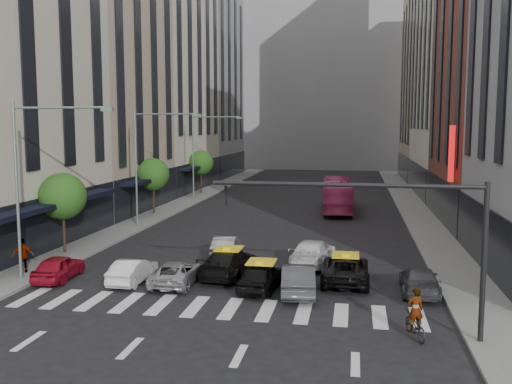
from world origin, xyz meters
The scene contains 32 objects.
ground centered at (0.00, 0.00, 0.00)m, with size 160.00×160.00×0.00m, color black.
sidewalk_left centered at (-11.50, 30.00, 0.07)m, with size 3.00×96.00×0.15m, color slate.
sidewalk_right centered at (11.50, 30.00, 0.07)m, with size 3.00×96.00×0.15m, color slate.
building_left_b centered at (-17.00, 28.00, 12.00)m, with size 8.00×16.00×24.00m, color tan.
building_left_c centered at (-17.00, 46.00, 18.00)m, with size 8.00×20.00×36.00m, color beige.
building_left_d centered at (-17.00, 65.00, 15.00)m, with size 8.00×18.00×30.00m, color gray.
building_right_b centered at (17.00, 27.00, 13.00)m, with size 8.00×18.00×26.00m, color brown.
building_right_c centered at (17.00, 46.00, 20.00)m, with size 8.00×20.00×40.00m, color beige.
building_right_d centered at (17.00, 65.00, 14.00)m, with size 8.00×18.00×28.00m, color tan.
building_far centered at (0.00, 85.00, 18.00)m, with size 30.00×10.00×36.00m, color gray.
tree_near centered at (-11.80, 10.00, 3.65)m, with size 2.88×2.88×4.95m.
tree_mid centered at (-11.80, 26.00, 3.65)m, with size 2.88×2.88×4.95m.
tree_far centered at (-11.80, 42.00, 3.65)m, with size 2.88×2.88×4.95m.
streetlamp_near centered at (-10.04, 4.00, 5.90)m, with size 5.38×0.25×9.00m.
streetlamp_mid centered at (-10.04, 20.00, 5.90)m, with size 5.38×0.25×9.00m.
streetlamp_far centered at (-10.04, 36.00, 5.90)m, with size 5.38×0.25×9.00m.
traffic_signal centered at (7.69, -1.00, 4.47)m, with size 10.10×0.20×6.00m.
liberty_sign centered at (12.60, 20.00, 6.00)m, with size 0.30×0.70×4.00m.
car_red centered at (-9.20, 4.55, 0.66)m, with size 1.56×3.87×1.32m, color maroon.
car_white_front centered at (-5.20, 4.70, 0.62)m, with size 1.32×3.78×1.25m, color silver.
car_silver centered at (-2.90, 4.76, 0.60)m, with size 1.98×4.29×1.19m, color #ABAAB0.
taxi_left centered at (-0.62, 6.75, 0.74)m, with size 2.07×5.10×1.48m, color black.
taxi_center centered at (1.47, 4.55, 0.69)m, with size 1.62×4.03×1.37m, color black.
car_grey_mid centered at (3.30, 4.21, 0.73)m, with size 1.54×4.43×1.46m, color #3A3C41.
taxi_right centered at (5.49, 6.61, 0.70)m, with size 2.33×5.04×1.40m, color black.
car_grey_curb centered at (9.00, 5.25, 0.63)m, with size 1.76×4.33×1.26m, color #3A3C41.
car_row2_left centered at (-1.82, 11.26, 0.64)m, with size 1.37×3.91×1.29m, color #9E9FA4.
car_row2_right centered at (3.59, 10.06, 0.72)m, with size 2.03×4.98×1.45m, color white.
bus centered at (4.32, 31.17, 1.53)m, with size 2.57×11.00×3.06m, color #CB3B72.
motorcycle centered at (8.20, -0.69, 0.50)m, with size 0.66×1.89×0.99m, color black.
rider centered at (8.20, -0.69, 1.83)m, with size 0.61×0.40×1.68m, color gray.
pedestrian_far centered at (-11.52, 5.07, 1.08)m, with size 1.09×0.45×1.85m, color gray.
Camera 1 is at (5.84, -22.17, 7.99)m, focal length 40.00 mm.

